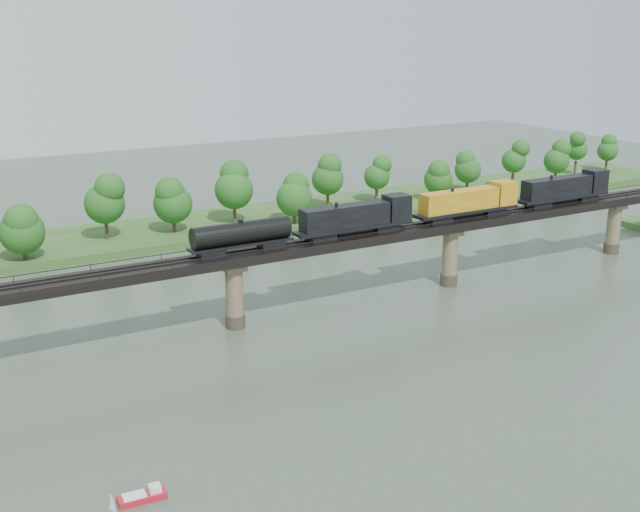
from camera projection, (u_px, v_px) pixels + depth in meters
ground at (337, 410)px, 94.81m from camera, size 400.00×400.00×0.00m
far_bank at (129, 237)px, 165.57m from camera, size 300.00×24.00×1.60m
bridge at (234, 293)px, 118.29m from camera, size 236.00×30.00×11.50m
bridge_superstructure at (233, 252)px, 116.46m from camera, size 220.00×4.90×0.75m
far_treeline at (91, 208)px, 155.67m from camera, size 289.06×17.54×13.60m
freight_train at (432, 208)px, 132.50m from camera, size 82.34×3.21×5.67m
motorboat at (143, 496)px, 77.06m from camera, size 4.69×1.93×1.29m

